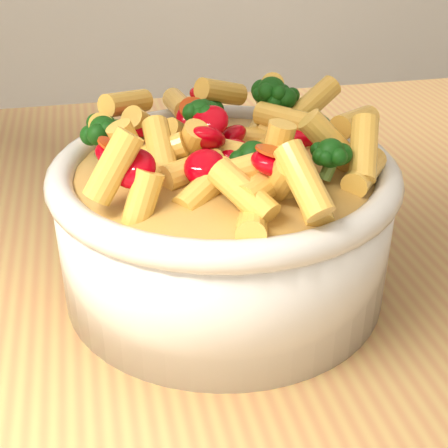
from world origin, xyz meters
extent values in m
cube|color=#AA8449|center=(0.00, 0.00, 0.88)|extent=(1.20, 0.80, 0.04)
cylinder|color=#AA8449|center=(0.55, 0.35, 0.43)|extent=(0.05, 0.05, 0.86)
cylinder|color=silver|center=(0.08, -0.08, 0.95)|extent=(0.24, 0.24, 0.10)
ellipsoid|color=silver|center=(0.08, -0.08, 0.92)|extent=(0.23, 0.23, 0.04)
torus|color=silver|center=(0.08, -0.08, 1.00)|extent=(0.25, 0.25, 0.02)
ellipsoid|color=gold|center=(0.08, -0.08, 1.00)|extent=(0.22, 0.22, 0.02)
camera|label=1|loc=(-0.01, -0.48, 1.18)|focal=50.00mm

